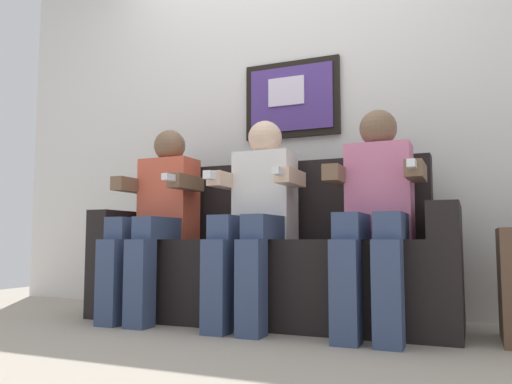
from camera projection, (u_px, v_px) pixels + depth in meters
name	position (u px, v px, depth m)	size (l,w,h in m)	color
ground_plane	(244.00, 331.00, 2.49)	(5.72, 5.72, 0.00)	#9E9384
back_wall_assembly	(293.00, 108.00, 3.31)	(4.40, 0.10, 2.60)	silver
couch	(268.00, 264.00, 2.82)	(2.00, 0.58, 0.90)	black
person_on_left	(157.00, 212.00, 2.94)	(0.46, 0.56, 1.11)	#D8593F
person_in_middle	(257.00, 210.00, 2.69)	(0.46, 0.56, 1.11)	white
person_on_right	(376.00, 207.00, 2.45)	(0.46, 0.56, 1.11)	pink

